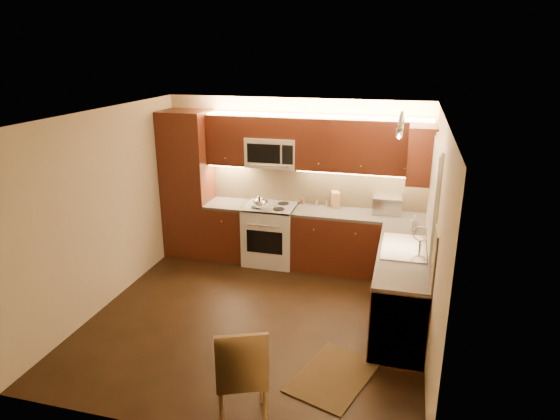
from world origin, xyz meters
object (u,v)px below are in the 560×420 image
(kettle, at_px, (260,201))
(knife_block, at_px, (335,200))
(stove, at_px, (270,234))
(microwave, at_px, (272,152))
(sink, at_px, (405,242))
(soap_bottle, at_px, (414,222))
(dining_chair, at_px, (241,372))
(toaster_oven, at_px, (387,205))

(kettle, xyz_separation_m, knife_block, (1.07, 0.39, -0.01))
(stove, bearing_deg, microwave, 90.00)
(sink, height_order, soap_bottle, soap_bottle)
(sink, relative_size, soap_bottle, 4.74)
(soap_bottle, bearing_deg, dining_chair, -135.74)
(knife_block, distance_m, dining_chair, 3.64)
(stove, height_order, microwave, microwave)
(stove, relative_size, soap_bottle, 5.07)
(microwave, xyz_separation_m, kettle, (-0.11, -0.30, -0.69))
(stove, distance_m, soap_bottle, 2.21)
(kettle, bearing_deg, sink, -39.11)
(kettle, bearing_deg, toaster_oven, -4.56)
(dining_chair, bearing_deg, stove, 79.36)
(stove, height_order, toaster_oven, toaster_oven)
(dining_chair, bearing_deg, microwave, 78.92)
(microwave, height_order, kettle, microwave)
(toaster_oven, relative_size, dining_chair, 0.41)
(stove, relative_size, knife_block, 3.77)
(microwave, distance_m, dining_chair, 3.78)
(sink, height_order, kettle, kettle)
(stove, distance_m, microwave, 1.27)
(knife_block, xyz_separation_m, soap_bottle, (1.15, -0.62, -0.03))
(kettle, distance_m, soap_bottle, 2.24)
(sink, relative_size, kettle, 3.85)
(sink, xyz_separation_m, kettle, (-2.11, 0.96, 0.06))
(knife_block, bearing_deg, kettle, -177.51)
(dining_chair, bearing_deg, knife_block, 63.56)
(kettle, relative_size, soap_bottle, 1.23)
(soap_bottle, bearing_deg, microwave, 145.41)
(sink, height_order, knife_block, knife_block)
(stove, height_order, knife_block, knife_block)
(knife_block, height_order, dining_chair, knife_block)
(microwave, bearing_deg, sink, -32.21)
(toaster_oven, xyz_separation_m, dining_chair, (-1.03, -3.54, -0.52))
(stove, xyz_separation_m, sink, (2.00, -1.12, 0.52))
(toaster_oven, bearing_deg, microwave, 179.10)
(sink, distance_m, toaster_oven, 1.32)
(stove, distance_m, dining_chair, 3.45)
(kettle, height_order, toaster_oven, toaster_oven)
(microwave, bearing_deg, stove, -90.00)
(toaster_oven, bearing_deg, stove, -176.43)
(kettle, distance_m, dining_chair, 3.35)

